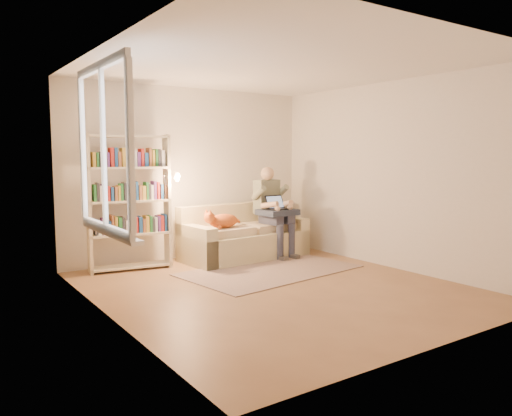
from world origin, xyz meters
TOP-DOWN VIEW (x-y plane):
  - floor at (0.00, 0.00)m, footprint 4.50×4.50m
  - ceiling at (0.00, 0.00)m, footprint 4.00×4.50m
  - wall_left at (-2.00, 0.00)m, footprint 0.02×4.50m
  - wall_right at (2.00, 0.00)m, footprint 0.02×4.50m
  - wall_back at (0.00, 2.25)m, footprint 4.00×0.02m
  - wall_front at (0.00, -2.25)m, footprint 4.00×0.02m
  - window at (-1.95, 0.20)m, footprint 0.12×1.52m
  - sofa at (0.63, 1.70)m, footprint 1.98×0.99m
  - person at (1.09, 1.58)m, footprint 0.42×0.64m
  - cat at (0.17, 1.55)m, footprint 0.70×0.28m
  - blanket at (1.08, 1.44)m, footprint 0.58×0.48m
  - laptop at (1.08, 1.45)m, footprint 0.34×0.31m
  - bookshelf at (-1.09, 1.90)m, footprint 1.23×0.51m
  - rug at (0.45, 0.75)m, footprint 2.51×1.68m

SIDE VIEW (x-z plane):
  - floor at x=0.00m, z-range 0.00..0.00m
  - rug at x=0.45m, z-range 0.00..0.01m
  - sofa at x=0.63m, z-range -0.11..0.71m
  - cat at x=0.17m, z-range 0.50..0.76m
  - blanket at x=1.08m, z-range 0.66..0.75m
  - person at x=1.09m, z-range 0.09..1.49m
  - laptop at x=1.08m, z-range 0.67..0.94m
  - bookshelf at x=-1.09m, z-range 0.10..1.96m
  - wall_left at x=-2.00m, z-range 0.00..2.60m
  - wall_right at x=2.00m, z-range 0.00..2.60m
  - wall_back at x=0.00m, z-range 0.00..2.60m
  - wall_front at x=0.00m, z-range 0.00..2.60m
  - window at x=-1.95m, z-range 0.53..2.22m
  - ceiling at x=0.00m, z-range 2.59..2.61m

